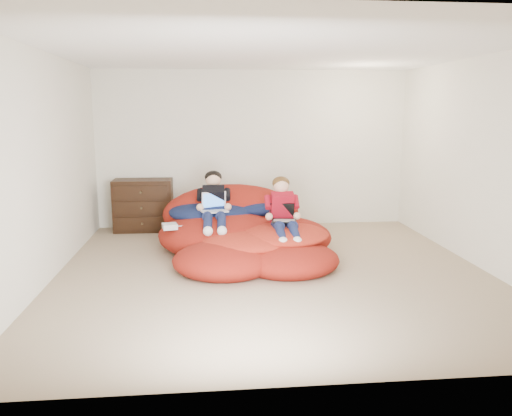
% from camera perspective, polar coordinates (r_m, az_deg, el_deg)
% --- Properties ---
extents(room_shell, '(5.10, 5.10, 2.77)m').
position_cam_1_polar(room_shell, '(5.85, 1.93, -5.21)').
color(room_shell, tan).
rests_on(room_shell, ground).
extents(dresser, '(0.90, 0.51, 0.81)m').
position_cam_1_polar(dresser, '(8.03, -12.74, 0.32)').
color(dresser, black).
rests_on(dresser, ground).
extents(beanbag_pile, '(2.32, 2.40, 0.92)m').
position_cam_1_polar(beanbag_pile, '(6.61, -1.41, -2.89)').
color(beanbag_pile, maroon).
rests_on(beanbag_pile, ground).
extents(cream_pillow, '(0.40, 0.25, 0.25)m').
position_cam_1_polar(cream_pillow, '(7.25, -6.43, 1.13)').
color(cream_pillow, beige).
rests_on(cream_pillow, beanbag_pile).
extents(older_boy, '(0.32, 1.06, 0.70)m').
position_cam_1_polar(older_boy, '(6.64, -4.83, 0.80)').
color(older_boy, black).
rests_on(older_boy, beanbag_pile).
extents(younger_boy, '(0.31, 0.94, 0.73)m').
position_cam_1_polar(younger_boy, '(6.29, 3.12, -0.15)').
color(younger_boy, '#A40E1F').
rests_on(younger_boy, beanbag_pile).
extents(laptop_white, '(0.38, 0.35, 0.24)m').
position_cam_1_polar(laptop_white, '(6.58, -4.82, 0.21)').
color(laptop_white, silver).
rests_on(laptop_white, older_boy).
extents(laptop_black, '(0.34, 0.36, 0.21)m').
position_cam_1_polar(laptop_black, '(6.29, 3.13, -0.91)').
color(laptop_black, black).
rests_on(laptop_black, younger_boy).
extents(power_adapter, '(0.21, 0.21, 0.07)m').
position_cam_1_polar(power_adapter, '(6.41, -9.82, -2.08)').
color(power_adapter, silver).
rests_on(power_adapter, beanbag_pile).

